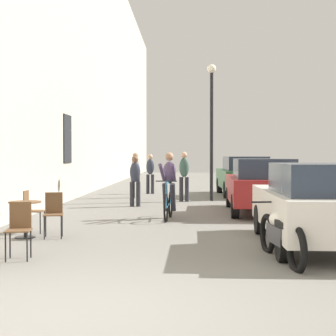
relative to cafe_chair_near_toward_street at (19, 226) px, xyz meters
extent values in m
plane|color=slate|center=(1.59, -2.69, -0.52)|extent=(88.00, 88.00, 0.00)
cube|color=#B7AD99|center=(-1.86, 11.31, 5.87)|extent=(0.50, 68.00, 12.78)
cube|color=black|center=(-1.59, 9.99, 1.70)|extent=(0.04, 1.10, 1.70)
cylinder|color=black|center=(0.19, -0.21, -0.29)|extent=(0.02, 0.02, 0.45)
cylinder|color=black|center=(-0.13, -0.26, -0.29)|extent=(0.02, 0.02, 0.45)
cylinder|color=black|center=(0.15, 0.11, -0.29)|extent=(0.02, 0.02, 0.45)
cylinder|color=black|center=(-0.17, 0.06, -0.29)|extent=(0.02, 0.02, 0.45)
cube|color=brown|center=(0.01, -0.08, -0.06)|extent=(0.43, 0.43, 0.02)
cube|color=brown|center=(-0.01, 0.10, 0.16)|extent=(0.34, 0.06, 0.42)
cylinder|color=black|center=(-0.56, 2.04, -0.51)|extent=(0.40, 0.40, 0.02)
cylinder|color=black|center=(-0.56, 2.04, -0.16)|extent=(0.05, 0.05, 0.67)
cylinder|color=brown|center=(-0.56, 2.04, 0.19)|extent=(0.64, 0.64, 0.02)
cylinder|color=black|center=(0.19, 1.91, -0.29)|extent=(0.02, 0.02, 0.45)
cylinder|color=black|center=(-0.13, 1.85, -0.29)|extent=(0.02, 0.02, 0.45)
cylinder|color=black|center=(0.13, 2.22, -0.29)|extent=(0.02, 0.02, 0.45)
cylinder|color=black|center=(-0.19, 2.16, -0.29)|extent=(0.02, 0.02, 0.45)
cube|color=brown|center=(0.00, 2.04, -0.06)|extent=(0.44, 0.44, 0.02)
cube|color=brown|center=(-0.03, 2.21, 0.16)|extent=(0.34, 0.08, 0.42)
cylinder|color=black|center=(-0.40, 2.84, -0.29)|extent=(0.02, 0.02, 0.45)
cylinder|color=black|center=(-0.40, 2.52, -0.29)|extent=(0.02, 0.02, 0.45)
cylinder|color=black|center=(-0.73, 2.84, -0.29)|extent=(0.02, 0.02, 0.45)
cylinder|color=black|center=(-0.72, 2.52, -0.29)|extent=(0.02, 0.02, 0.45)
cube|color=brown|center=(-0.56, 2.68, -0.06)|extent=(0.38, 0.38, 0.02)
cube|color=brown|center=(-0.74, 2.68, 0.16)|extent=(0.02, 0.34, 0.42)
torus|color=black|center=(2.12, 4.54, -0.19)|extent=(0.10, 0.71, 0.71)
torus|color=black|center=(2.20, 5.59, -0.19)|extent=(0.10, 0.71, 0.71)
cylinder|color=#286084|center=(2.19, 5.50, 0.10)|extent=(0.05, 0.22, 0.58)
cylinder|color=#286084|center=(2.16, 5.00, 0.43)|extent=(0.10, 0.82, 0.14)
cylinder|color=#286084|center=(2.12, 4.56, 0.15)|extent=(0.04, 0.09, 0.67)
cylinder|color=#286084|center=(2.16, 5.09, -0.15)|extent=(0.11, 1.00, 0.12)
cylinder|color=black|center=(2.13, 4.59, 0.48)|extent=(0.52, 0.07, 0.03)
ellipsoid|color=black|center=(2.19, 5.41, 0.41)|extent=(0.12, 0.24, 0.06)
ellipsoid|color=#4C3D5B|center=(2.18, 5.33, 0.69)|extent=(0.36, 0.37, 0.59)
sphere|color=#A57A5B|center=(2.18, 5.29, 1.08)|extent=(0.22, 0.22, 0.22)
cylinder|color=#26262D|center=(2.27, 5.24, 0.03)|extent=(0.16, 0.40, 0.75)
cylinder|color=#26262D|center=(2.08, 5.26, 0.03)|extent=(0.16, 0.40, 0.75)
cylinder|color=#4C3D5B|center=(2.29, 4.93, 0.68)|extent=(0.13, 0.75, 0.48)
cylinder|color=#4C3D5B|center=(2.01, 4.95, 0.68)|extent=(0.16, 0.75, 0.48)
cylinder|color=#26262D|center=(0.88, 8.32, -0.12)|extent=(0.14, 0.14, 0.79)
cylinder|color=#26262D|center=(1.08, 8.33, -0.12)|extent=(0.14, 0.14, 0.79)
ellipsoid|color=#2D3342|center=(0.98, 8.33, 0.58)|extent=(0.36, 0.27, 0.62)
sphere|color=brown|center=(0.98, 8.33, 1.00)|extent=(0.22, 0.22, 0.22)
cylinder|color=#26262D|center=(2.63, 10.11, -0.08)|extent=(0.14, 0.14, 0.87)
cylinder|color=#26262D|center=(2.43, 10.10, -0.08)|extent=(0.14, 0.14, 0.87)
ellipsoid|color=#38564C|center=(2.53, 10.10, 0.69)|extent=(0.35, 0.26, 0.69)
sphere|color=tan|center=(2.53, 10.10, 1.14)|extent=(0.22, 0.22, 0.22)
cylinder|color=#26262D|center=(0.75, 11.69, -0.09)|extent=(0.14, 0.14, 0.85)
cylinder|color=#26262D|center=(0.55, 11.70, -0.09)|extent=(0.14, 0.14, 0.85)
ellipsoid|color=#9E9384|center=(0.65, 11.70, 0.67)|extent=(0.36, 0.26, 0.68)
sphere|color=#A57A5B|center=(0.65, 11.70, 1.11)|extent=(0.22, 0.22, 0.22)
cylinder|color=#26262D|center=(1.17, 13.81, -0.10)|extent=(0.14, 0.14, 0.83)
cylinder|color=#26262D|center=(0.97, 13.80, -0.10)|extent=(0.14, 0.14, 0.83)
ellipsoid|color=#2D3342|center=(1.07, 13.80, 0.63)|extent=(0.35, 0.25, 0.65)
sphere|color=tan|center=(1.07, 13.80, 1.06)|extent=(0.22, 0.22, 0.22)
cylinder|color=black|center=(3.52, 10.47, 1.78)|extent=(0.12, 0.12, 4.60)
sphere|color=silver|center=(3.52, 10.47, 4.22)|extent=(0.32, 0.32, 0.32)
cube|color=beige|center=(4.93, 1.31, 0.13)|extent=(1.79, 4.22, 0.68)
cube|color=#283342|center=(4.92, 0.80, 0.72)|extent=(1.49, 2.29, 0.51)
cylinder|color=black|center=(4.15, 2.70, -0.21)|extent=(0.20, 0.61, 0.61)
cylinder|color=black|center=(4.12, -0.07, -0.21)|extent=(0.20, 0.61, 0.61)
cube|color=maroon|center=(4.75, 6.76, 0.15)|extent=(1.93, 4.39, 0.70)
cube|color=#283342|center=(4.73, 6.25, 0.76)|extent=(1.58, 2.39, 0.52)
cylinder|color=black|center=(3.98, 8.22, -0.21)|extent=(0.22, 0.63, 0.62)
cylinder|color=black|center=(5.61, 8.17, -0.21)|extent=(0.22, 0.63, 0.62)
cylinder|color=black|center=(3.89, 5.36, -0.21)|extent=(0.22, 0.63, 0.62)
cylinder|color=black|center=(5.52, 5.31, -0.21)|extent=(0.22, 0.63, 0.62)
cube|color=#23512D|center=(4.94, 13.06, 0.17)|extent=(1.97, 4.52, 0.73)
cube|color=#283342|center=(4.95, 12.53, 0.80)|extent=(1.62, 2.46, 0.54)
cylinder|color=black|center=(4.06, 14.52, -0.19)|extent=(0.23, 0.65, 0.64)
cylinder|color=black|center=(5.74, 14.56, -0.19)|extent=(0.23, 0.65, 0.64)
cylinder|color=black|center=(4.14, 11.57, -0.19)|extent=(0.23, 0.65, 0.64)
cylinder|color=black|center=(5.82, 11.61, -0.19)|extent=(0.23, 0.65, 0.64)
torus|color=black|center=(4.00, 0.75, -0.22)|extent=(0.18, 0.70, 0.69)
torus|color=black|center=(4.18, -0.68, -0.22)|extent=(0.19, 0.71, 0.70)
cube|color=#333338|center=(4.09, 0.03, -0.12)|extent=(0.33, 0.78, 0.28)
ellipsoid|color=beige|center=(4.08, 0.13, 0.10)|extent=(0.34, 0.55, 0.24)
cube|color=black|center=(4.12, -0.24, 0.08)|extent=(0.29, 0.47, 0.10)
cylinder|color=black|center=(4.01, 0.65, 0.33)|extent=(0.62, 0.11, 0.03)
camera|label=1|loc=(2.64, -7.89, 1.11)|focal=54.53mm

